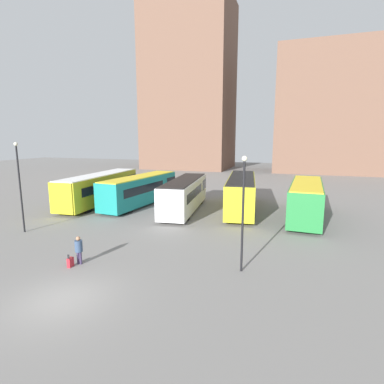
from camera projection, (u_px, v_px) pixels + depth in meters
The scene contains 12 objects.
ground_plane at pixel (63, 299), 13.02m from camera, with size 160.00×160.00×0.00m, color slate.
building_block_left at pixel (189, 87), 69.44m from camera, with size 19.35×15.05×37.64m.
building_block_right at pixel (350, 110), 59.74m from camera, with size 28.51×12.81×25.00m.
bus_0 at pixel (101, 187), 32.28m from camera, with size 3.47×12.65×3.19m.
bus_1 at pixel (141, 189), 31.54m from camera, with size 3.44×11.39×3.07m.
bus_2 at pixel (185, 194), 28.93m from camera, with size 3.78×11.03×3.06m.
bus_3 at pixel (241, 192), 29.34m from camera, with size 4.11×12.22×3.26m.
bus_4 at pixel (306, 199), 26.15m from camera, with size 3.06×10.63×3.17m.
traveler at pixel (79, 248), 16.56m from camera, with size 0.44×0.44×1.60m.
suitcase at pixel (70, 262), 16.31m from camera, with size 0.22×0.38×0.75m.
lamp_post_0 at pixel (243, 206), 15.22m from camera, with size 0.28×0.28×6.07m.
lamp_post_1 at pixel (20, 181), 21.82m from camera, with size 0.28×0.28×6.66m.
Camera 1 is at (9.20, -9.54, 6.89)m, focal length 28.00 mm.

